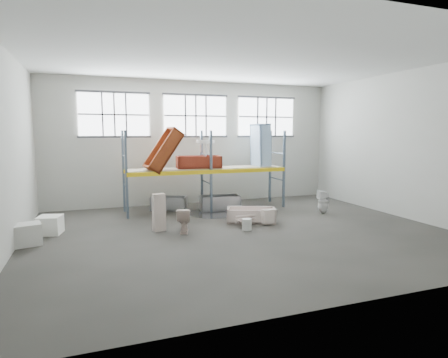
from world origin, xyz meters
name	(u,v)px	position (x,y,z in m)	size (l,w,h in m)	color
floor	(241,233)	(0.00, 0.00, -0.05)	(12.00, 10.00, 0.10)	#47433D
ceiling	(242,56)	(0.00, 0.00, 5.05)	(12.00, 10.00, 0.10)	silver
wall_back	(195,143)	(0.00, 5.05, 2.50)	(12.00, 0.10, 5.00)	#ACACA1
wall_front	(360,159)	(0.00, -5.05, 2.50)	(12.00, 0.10, 5.00)	#ACAB9F
wall_left	(3,151)	(-6.05, 0.00, 2.50)	(0.10, 10.00, 5.00)	#B4B3A6
wall_right	(405,145)	(6.05, 0.00, 2.50)	(0.10, 10.00, 5.00)	#A9A89D
window_left	(114,115)	(-3.20, 4.94, 3.60)	(2.60, 0.04, 1.60)	white
window_mid	(196,116)	(0.00, 4.94, 3.60)	(2.60, 0.04, 1.60)	white
window_right	(266,117)	(3.20, 4.94, 3.60)	(2.60, 0.04, 1.60)	white
rack_upright_la	(126,175)	(-3.00, 2.90, 1.50)	(0.08, 0.08, 3.00)	slate
rack_upright_lb	(123,171)	(-3.00, 4.10, 1.50)	(0.08, 0.08, 3.00)	slate
rack_upright_ma	(211,172)	(0.00, 2.90, 1.50)	(0.08, 0.08, 3.00)	slate
rack_upright_mb	(202,169)	(0.00, 4.10, 1.50)	(0.08, 0.08, 3.00)	slate
rack_upright_ra	(284,169)	(3.00, 2.90, 1.50)	(0.08, 0.08, 3.00)	slate
rack_upright_rb	(270,167)	(3.00, 4.10, 1.50)	(0.08, 0.08, 3.00)	slate
rack_beam_front	(211,172)	(0.00, 2.90, 1.50)	(6.00, 0.10, 0.14)	yellow
rack_beam_back	(202,169)	(0.00, 4.10, 1.50)	(6.00, 0.10, 0.14)	yellow
shelf_deck	(206,168)	(0.00, 3.50, 1.58)	(5.90, 1.10, 0.03)	gray
wet_patch	(213,213)	(0.00, 2.70, 0.00)	(1.80, 1.80, 0.00)	black
bathtub_beige	(251,215)	(0.77, 1.00, 0.23)	(1.57, 0.74, 0.46)	beige
cistern_spare	(269,216)	(1.14, 0.48, 0.28)	(0.45, 0.22, 0.43)	beige
sink_in_tub	(244,222)	(0.30, 0.49, 0.16)	(0.40, 0.40, 0.14)	beige
toilet_beige	(184,220)	(-1.60, 0.54, 0.36)	(0.41, 0.71, 0.73)	beige
cistern_tall	(159,212)	(-2.27, 0.91, 0.56)	(0.36, 0.24, 1.12)	beige
toilet_white	(323,202)	(3.79, 1.36, 0.43)	(0.38, 0.39, 0.85)	white
steel_tub_left	(169,203)	(-1.38, 3.90, 0.25)	(1.35, 0.63, 0.49)	#ACAEB4
steel_tub_right	(220,203)	(0.44, 3.20, 0.27)	(1.49, 0.70, 0.55)	#AFB1B6
rust_tub_flat	(199,162)	(-0.29, 3.52, 1.82)	(1.64, 0.77, 0.46)	#9A3924
rust_tub_tilted	(163,150)	(-1.66, 3.28, 2.29)	(1.69, 0.79, 0.48)	#8F410E
sink_on_shelf	(206,155)	(-0.12, 3.18, 2.09)	(0.68, 0.52, 0.60)	white
blue_tub_upright	(261,146)	(2.29, 3.57, 2.40)	(1.74, 0.82, 0.49)	#98B9E0
bucket	(247,224)	(0.24, 0.12, 0.17)	(0.29, 0.29, 0.34)	beige
carton_near	(27,234)	(-5.76, 0.65, 0.28)	(0.66, 0.57, 0.57)	beige
carton_far	(50,225)	(-5.31, 1.65, 0.26)	(0.63, 0.63, 0.52)	white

